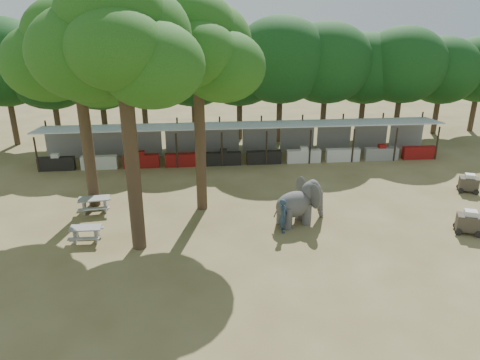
{
  "coord_description": "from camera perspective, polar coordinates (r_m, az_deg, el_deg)",
  "views": [
    {
      "loc": [
        -3.09,
        -17.5,
        11.06
      ],
      "look_at": [
        -1.0,
        5.0,
        2.0
      ],
      "focal_mm": 35.0,
      "sensor_mm": 36.0,
      "label": 1
    }
  ],
  "objects": [
    {
      "name": "picnic_table_near",
      "position": [
        23.57,
        -18.26,
        -6.03
      ],
      "size": [
        1.48,
        1.33,
        0.73
      ],
      "rotation": [
        0.0,
        0.0,
        -0.01
      ],
      "color": "gray",
      "rests_on": "ground"
    },
    {
      "name": "yard_tree_back",
      "position": [
        23.82,
        -5.59,
        15.68
      ],
      "size": [
        7.1,
        6.9,
        11.36
      ],
      "color": "#332316",
      "rests_on": "ground"
    },
    {
      "name": "backdrop_trees",
      "position": [
        37.05,
        -0.47,
        13.24
      ],
      "size": [
        46.46,
        5.95,
        8.33
      ],
      "color": "#332316",
      "rests_on": "ground"
    },
    {
      "name": "cart_back",
      "position": [
        30.91,
        26.11,
        -0.34
      ],
      "size": [
        1.35,
        1.12,
        1.13
      ],
      "rotation": [
        0.0,
        0.0,
        -0.37
      ],
      "color": "#352D25",
      "rests_on": "ground"
    },
    {
      "name": "elephant",
      "position": [
        24.09,
        7.35,
        -2.73
      ],
      "size": [
        2.99,
        2.29,
        2.23
      ],
      "rotation": [
        0.0,
        0.0,
        0.36
      ],
      "color": "#454242",
      "rests_on": "ground"
    },
    {
      "name": "yard_tree_left",
      "position": [
        25.58,
        -19.56,
        14.23
      ],
      "size": [
        7.1,
        6.9,
        11.02
      ],
      "color": "#332316",
      "rests_on": "ground"
    },
    {
      "name": "ground",
      "position": [
        20.93,
        4.06,
        -10.11
      ],
      "size": [
        100.0,
        100.0,
        0.0
      ],
      "primitive_type": "plane",
      "color": "brown",
      "rests_on": "ground"
    },
    {
      "name": "yard_tree_center",
      "position": [
        20.01,
        -14.61,
        15.87
      ],
      "size": [
        7.1,
        6.9,
        12.04
      ],
      "color": "#332316",
      "rests_on": "ground"
    },
    {
      "name": "vendor_stalls",
      "position": [
        33.0,
        0.31,
        4.43
      ],
      "size": [
        28.0,
        2.99,
        2.8
      ],
      "color": "#ACAFB4",
      "rests_on": "ground"
    },
    {
      "name": "handler",
      "position": [
        23.16,
        5.29,
        -4.32
      ],
      "size": [
        0.43,
        0.64,
        1.76
      ],
      "primitive_type": "imported",
      "rotation": [
        0.0,
        0.0,
        1.56
      ],
      "color": "#26384C",
      "rests_on": "ground"
    },
    {
      "name": "picnic_table_far",
      "position": [
        26.43,
        -17.32,
        -2.68
      ],
      "size": [
        1.79,
        1.64,
        0.81
      ],
      "rotation": [
        0.0,
        0.0,
        0.12
      ],
      "color": "gray",
      "rests_on": "ground"
    },
    {
      "name": "cart_front",
      "position": [
        25.63,
        26.13,
        -4.62
      ],
      "size": [
        1.47,
        1.23,
        1.23
      ],
      "rotation": [
        0.0,
        0.0,
        -0.38
      ],
      "color": "#352D25",
      "rests_on": "ground"
    }
  ]
}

